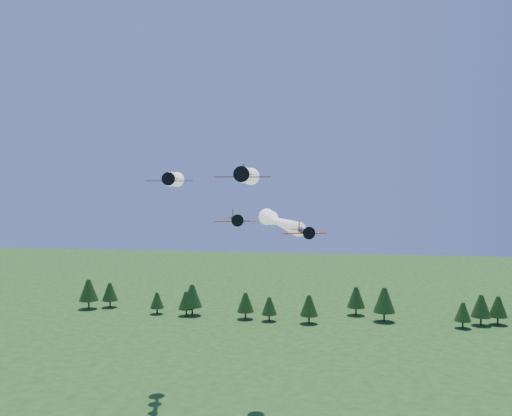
# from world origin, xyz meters

# --- Properties ---
(plane_lead) EXTENTS (10.84, 43.40, 3.70)m
(plane_lead) POSITION_xyz_m (-0.88, 15.54, 49.77)
(plane_lead) COLOR black
(plane_lead) RESTS_ON ground
(plane_left) EXTENTS (17.83, 52.11, 3.70)m
(plane_left) POSITION_xyz_m (-18.78, 27.23, 49.18)
(plane_left) COLOR black
(plane_left) RESTS_ON ground
(plane_right) EXTENTS (15.83, 40.04, 3.70)m
(plane_right) POSITION_xyz_m (4.08, 23.34, 40.60)
(plane_right) COLOR black
(plane_right) RESTS_ON ground
(plane_slot) EXTENTS (7.68, 8.53, 2.70)m
(plane_slot) POSITION_xyz_m (-2.06, 8.12, 42.01)
(plane_slot) COLOR black
(plane_slot) RESTS_ON ground
(treeline) EXTENTS (165.26, 21.44, 11.92)m
(treeline) POSITION_xyz_m (0.65, 109.61, 6.52)
(treeline) COLOR #382314
(treeline) RESTS_ON ground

